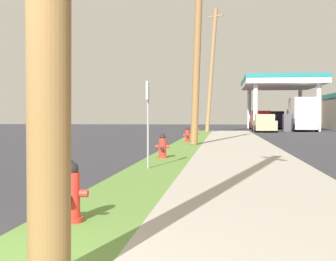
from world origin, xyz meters
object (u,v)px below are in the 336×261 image
Objects in this scene: utility_pole_background at (211,70)px; truck_red_on_apron at (261,121)px; fire_hydrant_third at (188,135)px; fire_hydrant_second at (163,147)px; fire_hydrant_nearest at (71,195)px; car_tan_by_far_pump at (264,124)px; truck_black_at_forecourt at (275,120)px; truck_silver_at_far_bay at (301,115)px; car_navy_by_near_pump at (283,122)px; fire_hydrant_fourth at (196,130)px; utility_pole_midground at (197,41)px; street_sign_post at (148,106)px.

utility_pole_background reaches higher than truck_red_on_apron.
fire_hydrant_second is at bearing -90.59° from fire_hydrant_third.
car_tan_by_far_pump is (5.50, 38.24, 0.28)m from fire_hydrant_nearest.
utility_pole_background is 19.61m from truck_black_at_forecourt.
utility_pole_background is 1.83× the size of truck_black_at_forecourt.
fire_hydrant_third is 0.12× the size of truck_silver_at_far_bay.
fire_hydrant_fourth is at bearing -112.07° from car_navy_by_near_pump.
car_navy_by_near_pump reaches higher than fire_hydrant_nearest.
fire_hydrant_nearest is at bearing -89.95° from fire_hydrant_fourth.
truck_red_on_apron is at bearing -124.08° from car_navy_by_near_pump.
utility_pole_background is at bearing -111.21° from truck_black_at_forecourt.
car_navy_by_near_pump is at bearing 55.92° from truck_red_on_apron.
fire_hydrant_fourth is 17.78m from truck_red_on_apron.
fire_hydrant_third is at bearing -92.92° from utility_pole_background.
utility_pole_background is at bearing 89.32° from utility_pole_midground.
utility_pole_midground reaches higher than truck_silver_at_far_bay.
fire_hydrant_fourth is at bearing 90.06° from street_sign_post.
car_tan_by_far_pump is 0.70× the size of truck_silver_at_far_bay.
truck_black_at_forecourt is at bearing 97.10° from truck_silver_at_far_bay.
fire_hydrant_second is 36.24m from truck_red_on_apron.
fire_hydrant_nearest is at bearing -89.90° from fire_hydrant_second.
truck_red_on_apron is (5.73, 44.83, 0.47)m from fire_hydrant_nearest.
utility_pole_midground is 10.62m from street_sign_post.
fire_hydrant_fourth is at bearing -108.15° from truck_black_at_forecourt.
utility_pole_midground is at bearing 84.49° from fire_hydrant_second.
utility_pole_midground is 22.94m from car_tan_by_far_pump.
car_navy_by_near_pump is 1.00× the size of car_tan_by_far_pump.
utility_pole_background is at bearing -139.32° from truck_silver_at_far_bay.
utility_pole_background reaches higher than street_sign_post.
utility_pole_background reaches higher than truck_black_at_forecourt.
truck_black_at_forecourt is at bearing 79.65° from fire_hydrant_second.
car_tan_by_far_pump is at bearing 79.31° from fire_hydrant_second.
utility_pole_midground is 4.30× the size of street_sign_post.
truck_silver_at_far_bay is at bearing 40.68° from utility_pole_background.
truck_black_at_forecourt is (7.81, 45.84, -0.72)m from street_sign_post.
fire_hydrant_third is at bearing -89.39° from fire_hydrant_fourth.
street_sign_post reaches higher than fire_hydrant_third.
truck_red_on_apron reaches higher than fire_hydrant_second.
street_sign_post reaches higher than truck_black_at_forecourt.
street_sign_post is 46.51m from truck_black_at_forecourt.
utility_pole_midground reaches higher than truck_black_at_forecourt.
fire_hydrant_second is 33.41m from truck_silver_at_far_bay.
fire_hydrant_second is (-0.02, 9.05, 0.00)m from fire_hydrant_nearest.
truck_silver_at_far_bay is at bearing -84.24° from car_navy_by_near_pump.
truck_silver_at_far_bay is (8.47, 24.98, -3.28)m from utility_pole_midground.
fire_hydrant_second is at bearing -100.35° from truck_black_at_forecourt.
truck_red_on_apron reaches higher than fire_hydrant_fourth.
utility_pole_midground is 26.58m from truck_silver_at_far_bay.
fire_hydrant_fourth is 0.14× the size of truck_black_at_forecourt.
car_tan_by_far_pump is at bearing -141.31° from truck_silver_at_far_bay.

